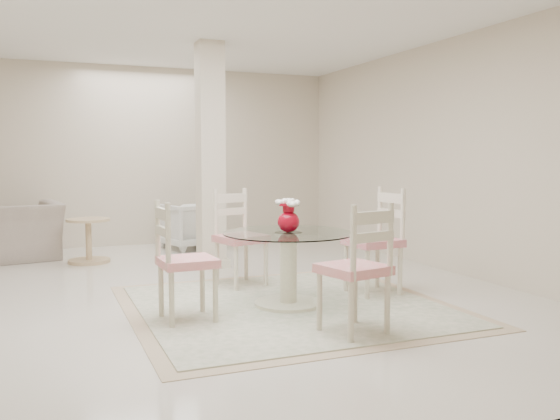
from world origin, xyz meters
name	(u,v)px	position (x,y,z in m)	size (l,w,h in m)	color
ground	(198,292)	(0.00, 0.00, 0.00)	(7.00, 7.00, 0.00)	silver
room_shell	(195,103)	(0.00, 0.00, 1.86)	(6.02, 7.02, 2.71)	beige
column	(210,156)	(0.50, 1.30, 1.35)	(0.30, 0.30, 2.70)	beige
area_rug	(288,306)	(0.61, -0.88, 0.01)	(2.78, 2.78, 0.02)	tan
dining_table	(288,269)	(0.61, -0.88, 0.34)	(1.16, 1.16, 0.67)	beige
red_vase	(289,216)	(0.61, -0.88, 0.82)	(0.23, 0.22, 0.30)	#9C0416
dining_chair_east	(379,233)	(1.62, -0.74, 0.60)	(0.49, 0.48, 1.14)	beige
dining_chair_north	(237,230)	(0.46, 0.14, 0.58)	(0.54, 0.54, 1.11)	beige
dining_chair_west	(179,252)	(-0.40, -1.01, 0.57)	(0.45, 0.45, 1.08)	beige
dining_chair_south	(360,259)	(0.76, -1.89, 0.58)	(0.52, 0.52, 1.10)	beige
recliner_taupe	(12,231)	(-1.77, 2.69, 0.38)	(1.16, 1.01, 0.75)	#A19385
armchair_white	(189,225)	(0.60, 2.86, 0.34)	(0.72, 0.74, 0.68)	white
side_table	(89,242)	(-0.87, 2.13, 0.26)	(0.54, 0.54, 0.56)	tan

